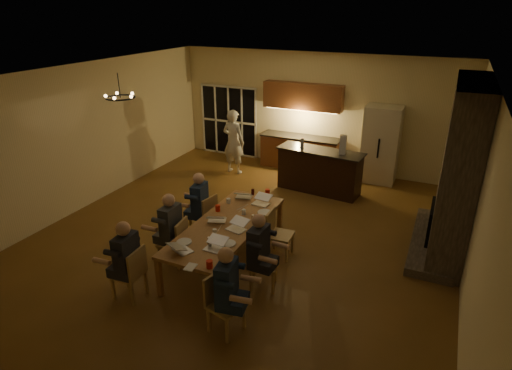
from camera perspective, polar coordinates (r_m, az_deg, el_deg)
The scene contains 45 objects.
floor at distance 8.76m, azimuth -1.46°, elevation -6.84°, with size 9.00×9.00×0.00m, color brown.
back_wall at distance 12.14m, azimuth 7.95°, elevation 9.66°, with size 8.00×0.04×3.20m, color beige.
left_wall at distance 10.41m, azimuth -22.00°, elevation 5.97°, with size 0.04×9.00×3.20m, color beige.
right_wall at distance 7.38m, azimuth 27.75°, elevation -1.72°, with size 0.04×9.00×3.20m, color beige.
ceiling at distance 7.68m, azimuth -1.71°, elevation 14.49°, with size 8.00×9.00×0.04m, color white.
french_doors at distance 13.23m, azimuth -3.61°, elevation 8.48°, with size 1.86×0.08×2.10m, color black.
fireplace at distance 8.48m, azimuth 25.44°, elevation 1.74°, with size 0.58×2.50×3.20m, color #5E534A.
kitchenette at distance 12.03m, azimuth 6.01°, elevation 7.66°, with size 2.24×0.68×2.40m, color brown, non-canonical shape.
refrigerator at distance 11.56m, azimuth 16.29°, elevation 5.19°, with size 0.90×0.68×2.00m, color beige.
dining_table at distance 7.82m, azimuth -3.91°, elevation -7.65°, with size 1.10×2.85×0.75m, color #A97543.
bar_island at distance 10.71m, azimuth 8.44°, elevation 1.87°, with size 2.11×0.68×1.08m, color black.
chair_left_near at distance 7.17m, azimuth -16.68°, elevation -11.14°, with size 0.44×0.44×0.89m, color tan, non-canonical shape.
chair_left_mid at distance 7.83m, azimuth -11.07°, elevation -7.44°, with size 0.44×0.44×0.89m, color tan, non-canonical shape.
chair_left_far at distance 8.66m, azimuth -7.10°, elevation -4.03°, with size 0.44×0.44×0.89m, color tan, non-canonical shape.
chair_right_near at distance 6.27m, azimuth -4.04°, elevation -15.68°, with size 0.44×0.44×0.89m, color tan, non-canonical shape.
chair_right_mid at distance 7.09m, azimuth 0.97°, elevation -10.46°, with size 0.44×0.44×0.89m, color tan, non-canonical shape.
chair_right_far at distance 7.93m, azimuth 3.28°, elevation -6.59°, with size 0.44×0.44×0.89m, color tan, non-canonical shape.
person_left_near at distance 6.98m, azimuth -16.76°, elevation -9.77°, with size 0.60×0.60×1.38m, color #252730, non-canonical shape.
person_right_near at distance 6.11m, azimuth -3.91°, elevation -13.91°, with size 0.60×0.60×1.38m, color #1C2746, non-canonical shape.
person_left_mid at distance 7.70m, azimuth -11.24°, elevation -5.90°, with size 0.60×0.60×1.38m, color #35393F, non-canonical shape.
person_right_mid at distance 6.91m, azimuth 0.34°, elevation -9.05°, with size 0.60×0.60×1.38m, color #252730, non-canonical shape.
person_left_far at distance 8.50m, azimuth -7.47°, elevation -2.75°, with size 0.60×0.60×1.38m, color #1C2746, non-canonical shape.
standing_person at distance 11.74m, azimuth -3.01°, elevation 5.79°, with size 0.65×0.42×1.77m, color silver.
chandelier at distance 8.49m, azimuth -17.64°, elevation 11.05°, with size 0.55×0.55×0.03m, color black.
laptop_a at distance 6.89m, azimuth -9.82°, elevation -7.82°, with size 0.32×0.28×0.23m, color silver, non-canonical shape.
laptop_b at distance 6.85m, azimuth -5.58°, elevation -7.76°, with size 0.32×0.28×0.23m, color silver, non-canonical shape.
laptop_c at distance 7.72m, azimuth -5.24°, elevation -4.01°, with size 0.32×0.28×0.23m, color silver, non-canonical shape.
laptop_d at distance 7.39m, azimuth -2.71°, elevation -5.22°, with size 0.32×0.28×0.23m, color silver, non-canonical shape.
laptop_e at distance 8.61m, azimuth -1.62°, elevation -0.94°, with size 0.32×0.28×0.23m, color silver, non-canonical shape.
laptop_f at distance 8.30m, azimuth 0.62°, elevation -1.89°, with size 0.32×0.28×0.23m, color silver, non-canonical shape.
mug_front at distance 7.31m, azimuth -5.54°, elevation -6.23°, with size 0.07×0.07×0.10m, color silver.
mug_mid at distance 7.94m, azimuth -1.62°, elevation -3.62°, with size 0.08×0.08×0.10m, color silver.
mug_back at distance 8.39m, azimuth -3.69°, elevation -2.12°, with size 0.08×0.08×0.10m, color silver.
redcup_near at distance 6.46m, azimuth -6.23°, elevation -10.45°, with size 0.10×0.10×0.12m, color red.
redcup_mid at distance 8.09m, azimuth -5.12°, elevation -3.09°, with size 0.09×0.09×0.12m, color red.
redcup_far at distance 8.74m, azimuth 1.53°, elevation -0.95°, with size 0.09×0.09×0.12m, color red.
can_silver at distance 7.04m, azimuth -6.20°, elevation -7.39°, with size 0.07×0.07×0.12m, color #B2B2B7.
can_cola at distance 8.74m, azimuth -0.44°, elevation -0.94°, with size 0.06×0.06×0.12m, color #3F0F0C.
can_right at distance 7.70m, azimuth -0.40°, elevation -4.41°, with size 0.06×0.06×0.12m, color #B2B2B7.
plate_near at distance 7.04m, azimuth -3.69°, elevation -7.77°, with size 0.24×0.24×0.02m, color silver.
plate_left at distance 7.16m, azimuth -9.57°, elevation -7.49°, with size 0.25×0.25×0.02m, color silver.
plate_far at distance 8.02m, azimuth 1.14°, elevation -3.66°, with size 0.27×0.27×0.02m, color silver.
notepad at distance 6.53m, azimuth -8.73°, elevation -10.75°, with size 0.15×0.21×0.01m, color white.
bar_bottle at distance 10.65m, azimuth 6.17°, elevation 5.63°, with size 0.09×0.09×0.24m, color #99999E.
bar_blender at distance 10.29m, azimuth 11.52°, elevation 5.29°, with size 0.14×0.14×0.45m, color silver.
Camera 1 is at (3.35, -6.82, 4.35)m, focal length 30.00 mm.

